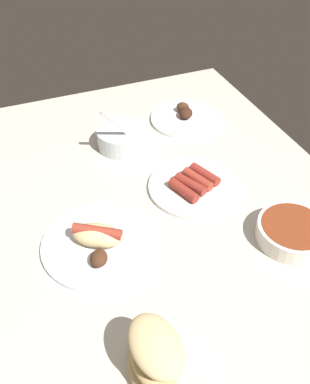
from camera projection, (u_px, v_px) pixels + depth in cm
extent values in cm
cube|color=beige|center=(163.00, 207.00, 102.25)|extent=(120.00, 90.00, 3.00)
cylinder|color=silver|center=(122.00, 138.00, 116.85)|extent=(14.14, 14.14, 5.50)
cylinder|color=beige|center=(122.00, 134.00, 116.12)|extent=(12.45, 12.45, 2.47)
cube|color=#B7B7BC|center=(119.00, 127.00, 110.22)|extent=(3.91, 10.60, 12.83)
cylinder|color=white|center=(194.00, 187.00, 104.75)|extent=(22.79, 22.79, 1.00)
cylinder|color=maroon|center=(183.00, 189.00, 101.47)|extent=(8.95, 5.23, 2.48)
cylinder|color=maroon|center=(190.00, 184.00, 102.88)|extent=(8.82, 6.03, 2.48)
cylinder|color=#9E3828|center=(198.00, 179.00, 104.28)|extent=(8.92, 5.48, 2.48)
cylinder|color=maroon|center=(205.00, 174.00, 105.69)|extent=(8.93, 5.46, 2.48)
cylinder|color=white|center=(186.00, 119.00, 128.23)|extent=(21.65, 21.65, 1.00)
ellipsoid|color=#472819|center=(183.00, 107.00, 129.32)|extent=(4.89, 5.05, 3.13)
ellipsoid|color=#381E14|center=(186.00, 113.00, 126.96)|extent=(6.40, 5.93, 2.96)
cylinder|color=white|center=(99.00, 244.00, 90.89)|extent=(24.94, 24.94, 1.00)
ellipsoid|color=#E5C689|center=(98.00, 235.00, 89.08)|extent=(11.12, 12.64, 4.40)
cylinder|color=#9E3828|center=(97.00, 231.00, 88.26)|extent=(7.80, 10.21, 2.40)
ellipsoid|color=#472819|center=(99.00, 258.00, 85.49)|extent=(5.56, 5.21, 2.80)
cylinder|color=white|center=(292.00, 232.00, 91.18)|extent=(15.55, 15.55, 4.22)
cylinder|color=maroon|center=(294.00, 227.00, 90.03)|extent=(13.99, 13.99, 1.00)
ellipsoid|color=tan|center=(152.00, 367.00, 69.29)|extent=(12.90, 9.42, 3.60)
ellipsoid|color=tan|center=(154.00, 353.00, 67.26)|extent=(13.25, 10.05, 3.60)
ellipsoid|color=#E5C689|center=(156.00, 346.00, 64.41)|extent=(12.52, 8.77, 3.60)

